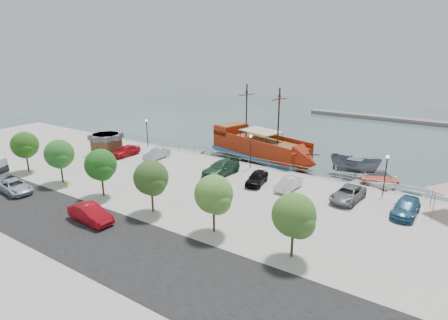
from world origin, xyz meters
The scene contains 32 objects.
ground centered at (0.00, 0.00, -1.00)m, with size 160.00×160.00×0.00m, color #344747.
land_slab centered at (0.00, -21.00, -0.60)m, with size 100.00×58.00×1.20m, color #AFA9A1.
street centered at (0.00, -16.00, 0.01)m, with size 100.00×8.00×0.04m, color black.
sidewalk centered at (0.00, -10.00, 0.01)m, with size 100.00×4.00×0.05m, color #B3AA99.
seawall_railing centered at (0.00, 7.80, 0.53)m, with size 50.00×0.06×1.00m.
far_shore centered at (10.00, 55.00, -0.60)m, with size 40.00×3.00×0.80m, color gray.
pirate_ship centered at (-0.71, 12.22, 0.87)m, with size 18.03×9.20×11.16m.
patrol_boat centered at (11.19, 13.44, 0.23)m, with size 2.38×6.33×2.45m, color slate.
speedboat centered at (14.76, 10.73, -0.24)m, with size 5.23×7.32×1.52m, color silver.
dock_west centered at (-14.39, 9.20, -0.78)m, with size 7.83×2.24×0.45m, color gray.
dock_mid centered at (7.39, 9.20, -0.81)m, with size 6.68×1.91×0.38m, color slate.
dock_east centered at (15.53, 9.20, -0.78)m, with size 7.76×2.22×0.44m, color gray.
shed centered at (-20.30, 0.67, 1.54)m, with size 3.94×3.94×2.89m.
street_van centered at (-16.57, -14.60, 0.68)m, with size 2.25×4.88×1.36m, color #ADBBC7.
street_sedan centered at (-4.13, -14.54, 0.78)m, with size 1.65×4.72×1.56m, color #A90C17.
fire_hydrant centered at (-13.14, -10.80, 0.39)m, with size 0.25×0.25×0.72m.
lamp_post_left centered at (-18.00, 6.50, 2.94)m, with size 0.36×0.36×4.28m.
lamp_post_mid centered at (0.00, 6.50, 2.94)m, with size 0.36×0.36×4.28m.
lamp_post_right centered at (16.00, 6.50, 2.94)m, with size 0.36×0.36×4.28m.
tree_a centered at (-21.85, -10.07, 3.30)m, with size 3.30×3.20×5.00m.
tree_b centered at (-14.85, -10.07, 3.30)m, with size 3.30×3.20×5.00m.
tree_c centered at (-7.85, -10.07, 3.30)m, with size 3.30×3.20×5.00m.
tree_d centered at (-0.85, -10.07, 3.30)m, with size 3.30×3.20×5.00m.
tree_e centered at (6.15, -10.07, 3.30)m, with size 3.30×3.20×5.00m.
tree_f centered at (13.15, -10.07, 3.30)m, with size 3.30×3.20×5.00m.
parked_car_a centered at (-17.19, 1.38, 0.75)m, with size 1.78×4.42×1.51m, color red.
parked_car_b centered at (-12.58, 2.78, 0.69)m, with size 1.46×4.20×1.38m, color #A8AEB8.
parked_car_d centered at (-1.61, 2.25, 0.82)m, with size 2.30×5.66×1.64m, color #244930.
parked_car_e centered at (3.54, 1.84, 0.73)m, with size 1.72×4.27×1.46m, color black.
parked_car_f centered at (7.22, 2.23, 0.67)m, with size 1.42×4.07×1.34m, color silver.
parked_car_g centered at (13.38, 2.80, 0.70)m, with size 2.33×5.05×1.40m, color slate.
parked_car_h centered at (18.77, 2.47, 0.72)m, with size 2.01×4.94×1.43m, color #285C7C.
Camera 1 is at (22.34, -32.98, 15.02)m, focal length 30.00 mm.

